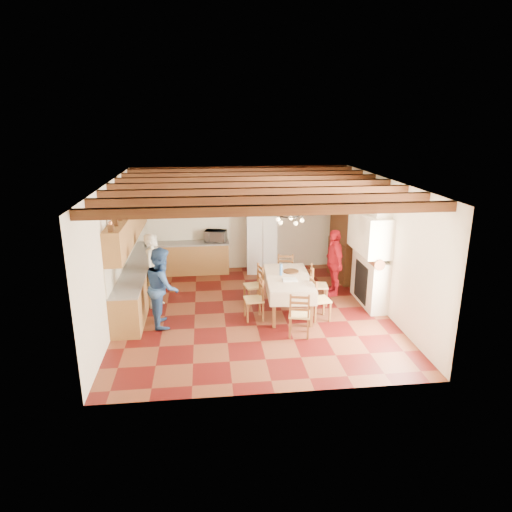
{
  "coord_description": "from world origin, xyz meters",
  "views": [
    {
      "loc": [
        -1.02,
        -9.6,
        4.3
      ],
      "look_at": [
        0.1,
        0.3,
        1.25
      ],
      "focal_mm": 32.0,
      "sensor_mm": 36.0,
      "label": 1
    }
  ],
  "objects_px": {
    "dining_table": "(288,280)",
    "microwave": "(216,236)",
    "chair_end_near": "(300,314)",
    "chair_right_near": "(320,299)",
    "refrigerator": "(261,243)",
    "hutch": "(346,236)",
    "person_woman_red": "(334,262)",
    "chair_end_far": "(285,274)",
    "person_man": "(155,270)",
    "chair_left_far": "(254,285)",
    "person_woman_blue": "(162,287)",
    "chair_left_near": "(254,299)",
    "chair_right_far": "(319,285)"
  },
  "relations": [
    {
      "from": "person_woman_blue",
      "to": "microwave",
      "type": "height_order",
      "value": "person_woman_blue"
    },
    {
      "from": "chair_end_near",
      "to": "chair_right_near",
      "type": "bearing_deg",
      "value": -116.58
    },
    {
      "from": "chair_right_far",
      "to": "chair_left_far",
      "type": "bearing_deg",
      "value": 91.07
    },
    {
      "from": "person_woman_blue",
      "to": "person_woman_red",
      "type": "xyz_separation_m",
      "value": [
        4.09,
        1.29,
        -0.02
      ]
    },
    {
      "from": "chair_end_far",
      "to": "microwave",
      "type": "relative_size",
      "value": 1.63
    },
    {
      "from": "chair_left_far",
      "to": "chair_end_far",
      "type": "relative_size",
      "value": 1.0
    },
    {
      "from": "hutch",
      "to": "chair_right_far",
      "type": "distance_m",
      "value": 2.15
    },
    {
      "from": "chair_end_far",
      "to": "person_man",
      "type": "distance_m",
      "value": 3.24
    },
    {
      "from": "chair_right_near",
      "to": "chair_right_far",
      "type": "distance_m",
      "value": 0.87
    },
    {
      "from": "chair_end_far",
      "to": "chair_end_near",
      "type": "bearing_deg",
      "value": -81.28
    },
    {
      "from": "dining_table",
      "to": "person_man",
      "type": "distance_m",
      "value": 3.1
    },
    {
      "from": "chair_left_near",
      "to": "chair_end_near",
      "type": "height_order",
      "value": "same"
    },
    {
      "from": "refrigerator",
      "to": "person_woman_blue",
      "type": "bearing_deg",
      "value": -123.28
    },
    {
      "from": "chair_end_near",
      "to": "person_man",
      "type": "distance_m",
      "value": 3.6
    },
    {
      "from": "person_woman_red",
      "to": "chair_end_far",
      "type": "bearing_deg",
      "value": -105.03
    },
    {
      "from": "refrigerator",
      "to": "chair_left_far",
      "type": "xyz_separation_m",
      "value": [
        -0.49,
        -2.41,
        -0.36
      ]
    },
    {
      "from": "person_man",
      "to": "microwave",
      "type": "relative_size",
      "value": 2.98
    },
    {
      "from": "chair_end_near",
      "to": "person_man",
      "type": "height_order",
      "value": "person_man"
    },
    {
      "from": "chair_left_near",
      "to": "microwave",
      "type": "relative_size",
      "value": 1.63
    },
    {
      "from": "person_woman_blue",
      "to": "chair_end_near",
      "type": "bearing_deg",
      "value": -114.43
    },
    {
      "from": "chair_left_far",
      "to": "chair_right_near",
      "type": "relative_size",
      "value": 1.0
    },
    {
      "from": "person_man",
      "to": "person_woman_red",
      "type": "relative_size",
      "value": 1.05
    },
    {
      "from": "chair_left_near",
      "to": "chair_end_far",
      "type": "height_order",
      "value": "same"
    },
    {
      "from": "dining_table",
      "to": "microwave",
      "type": "xyz_separation_m",
      "value": [
        -1.55,
        2.98,
        0.31
      ]
    },
    {
      "from": "chair_left_far",
      "to": "chair_end_far",
      "type": "xyz_separation_m",
      "value": [
        0.88,
        0.67,
        0.0
      ]
    },
    {
      "from": "person_man",
      "to": "person_woman_blue",
      "type": "bearing_deg",
      "value": -143.75
    },
    {
      "from": "dining_table",
      "to": "chair_end_far",
      "type": "xyz_separation_m",
      "value": [
        0.14,
        1.17,
        -0.28
      ]
    },
    {
      "from": "chair_end_far",
      "to": "person_woman_blue",
      "type": "height_order",
      "value": "person_woman_blue"
    },
    {
      "from": "chair_end_far",
      "to": "person_man",
      "type": "xyz_separation_m",
      "value": [
        -3.17,
        -0.52,
        0.4
      ]
    },
    {
      "from": "person_man",
      "to": "refrigerator",
      "type": "bearing_deg",
      "value": -28.61
    },
    {
      "from": "chair_end_far",
      "to": "microwave",
      "type": "xyz_separation_m",
      "value": [
        -1.69,
        1.81,
        0.58
      ]
    },
    {
      "from": "person_woman_blue",
      "to": "chair_right_near",
      "type": "bearing_deg",
      "value": -99.72
    },
    {
      "from": "hutch",
      "to": "chair_end_near",
      "type": "relative_size",
      "value": 2.51
    },
    {
      "from": "chair_right_near",
      "to": "person_woman_red",
      "type": "distance_m",
      "value": 1.63
    },
    {
      "from": "refrigerator",
      "to": "chair_left_near",
      "type": "height_order",
      "value": "refrigerator"
    },
    {
      "from": "refrigerator",
      "to": "chair_right_near",
      "type": "bearing_deg",
      "value": -71.57
    },
    {
      "from": "chair_right_near",
      "to": "person_woman_blue",
      "type": "distance_m",
      "value": 3.42
    },
    {
      "from": "chair_right_far",
      "to": "hutch",
      "type": "bearing_deg",
      "value": -27.39
    },
    {
      "from": "chair_right_near",
      "to": "microwave",
      "type": "bearing_deg",
      "value": 24.46
    },
    {
      "from": "dining_table",
      "to": "chair_left_near",
      "type": "xyz_separation_m",
      "value": [
        -0.82,
        -0.34,
        -0.28
      ]
    },
    {
      "from": "refrigerator",
      "to": "hutch",
      "type": "height_order",
      "value": "hutch"
    },
    {
      "from": "chair_left_far",
      "to": "chair_end_near",
      "type": "distance_m",
      "value": 1.89
    },
    {
      "from": "person_woman_blue",
      "to": "microwave",
      "type": "relative_size",
      "value": 2.9
    },
    {
      "from": "hutch",
      "to": "microwave",
      "type": "height_order",
      "value": "hutch"
    },
    {
      "from": "chair_left_far",
      "to": "person_man",
      "type": "distance_m",
      "value": 2.33
    },
    {
      "from": "chair_left_far",
      "to": "microwave",
      "type": "xyz_separation_m",
      "value": [
        -0.81,
        2.48,
        0.58
      ]
    },
    {
      "from": "chair_left_near",
      "to": "person_man",
      "type": "distance_m",
      "value": 2.45
    },
    {
      "from": "microwave",
      "to": "dining_table",
      "type": "bearing_deg",
      "value": -46.65
    },
    {
      "from": "hutch",
      "to": "chair_left_far",
      "type": "height_order",
      "value": "hutch"
    },
    {
      "from": "hutch",
      "to": "person_woman_red",
      "type": "height_order",
      "value": "hutch"
    }
  ]
}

